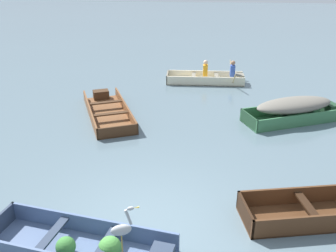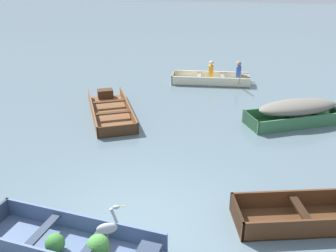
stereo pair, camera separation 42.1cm
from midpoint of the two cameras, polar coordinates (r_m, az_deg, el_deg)
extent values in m
plane|color=slate|center=(7.28, -5.05, -15.50)|extent=(80.00, 80.00, 0.00)
cube|color=#475B7F|center=(7.01, -15.13, -18.07)|extent=(3.41, 1.48, 0.04)
cube|color=#475B7F|center=(7.21, -13.33, -14.64)|extent=(3.27, 0.52, 0.39)
cube|color=#273246|center=(6.63, -11.52, -17.38)|extent=(0.29, 0.93, 0.04)
cube|color=#273246|center=(7.07, -18.98, -15.34)|extent=(0.29, 0.93, 0.04)
sphere|color=#428438|center=(6.65, -10.74, -17.81)|extent=(0.40, 0.40, 0.40)
sphere|color=#387533|center=(6.88, -17.09, -17.18)|extent=(0.34, 0.34, 0.34)
cube|color=#4C2D19|center=(8.13, 22.17, -12.54)|extent=(3.68, 1.79, 0.04)
cube|color=#4C2D19|center=(8.35, 20.96, -9.72)|extent=(3.46, 0.91, 0.41)
cube|color=black|center=(7.39, 10.03, -13.10)|extent=(0.28, 0.94, 0.41)
cube|color=black|center=(7.73, 18.96, -11.37)|extent=(0.36, 0.87, 0.04)
cube|color=brown|center=(12.26, -10.06, 1.70)|extent=(2.54, 3.63, 0.04)
cube|color=brown|center=(12.16, -12.77, 2.02)|extent=(1.51, 3.15, 0.34)
cube|color=brown|center=(12.28, -7.47, 2.66)|extent=(1.51, 3.15, 0.34)
cube|color=#3F2716|center=(10.65, -8.80, -0.90)|extent=(1.10, 0.55, 0.34)
cube|color=#3F2716|center=(13.64, -11.05, 4.71)|extent=(0.64, 0.55, 0.30)
cube|color=#3F2716|center=(12.66, -10.47, 3.53)|extent=(1.06, 0.61, 0.04)
cube|color=#3F2716|center=(11.70, -9.78, 1.83)|extent=(1.06, 0.61, 0.04)
cube|color=#387047|center=(12.26, 17.47, 0.91)|extent=(3.27, 2.26, 0.04)
cube|color=#387047|center=(12.56, 16.35, 2.49)|extent=(2.85, 1.39, 0.40)
cube|color=#387047|center=(11.83, 18.87, 0.80)|extent=(2.85, 1.39, 0.40)
cube|color=#1E3D27|center=(11.40, 11.18, 0.81)|extent=(0.48, 0.94, 0.40)
cube|color=#1E3D27|center=(13.01, 22.62, 2.41)|extent=(0.52, 0.57, 0.36)
cube|color=#1E3D27|center=(12.42, 19.42, 2.33)|extent=(0.54, 0.90, 0.04)
cube|color=#1E3D27|center=(11.90, 15.77, 1.86)|extent=(0.54, 0.90, 0.04)
ellipsoid|color=#6B665B|center=(12.08, 17.76, 3.08)|extent=(2.74, 1.98, 0.41)
cube|color=beige|center=(15.41, 4.85, 6.70)|extent=(3.16, 1.15, 0.04)
cube|color=beige|center=(15.80, 4.86, 7.76)|extent=(3.10, 0.24, 0.36)
cube|color=beige|center=(14.93, 4.89, 6.77)|extent=(3.10, 0.24, 0.36)
cube|color=gray|center=(15.41, -0.87, 7.42)|extent=(0.11, 0.96, 0.36)
cube|color=gray|center=(15.44, 10.01, 7.16)|extent=(0.39, 0.45, 0.33)
cube|color=gray|center=(15.35, 6.64, 7.55)|extent=(0.21, 0.86, 0.04)
cube|color=gray|center=(15.34, 3.13, 7.65)|extent=(0.21, 0.86, 0.04)
cube|color=orange|center=(15.27, 4.91, 8.47)|extent=(0.20, 0.29, 0.44)
sphere|color=beige|center=(15.19, 4.96, 9.63)|extent=(0.18, 0.18, 0.18)
cube|color=#2D4CA5|center=(15.33, 9.02, 8.32)|extent=(0.20, 0.29, 0.44)
sphere|color=#9E7051|center=(15.25, 9.10, 9.47)|extent=(0.18, 0.18, 0.18)
cylinder|color=tan|center=(16.10, 8.79, 8.74)|extent=(0.08, 0.64, 0.55)
cylinder|color=tan|center=(14.61, 9.23, 7.11)|extent=(0.08, 0.64, 0.55)
cylinder|color=olive|center=(6.15, -9.11, -17.14)|extent=(0.02, 0.02, 0.35)
cylinder|color=olive|center=(6.10, -9.05, -17.50)|extent=(0.02, 0.02, 0.35)
ellipsoid|color=#93999E|center=(5.96, -9.25, -15.41)|extent=(0.35, 0.25, 0.18)
cylinder|color=#93999E|center=(5.82, -8.20, -13.60)|extent=(0.12, 0.08, 0.28)
ellipsoid|color=#93999E|center=(5.74, -7.88, -12.36)|extent=(0.12, 0.10, 0.06)
cone|color=gold|center=(5.74, -7.07, -12.27)|extent=(0.10, 0.06, 0.02)
camera|label=1|loc=(0.21, -91.15, -0.52)|focal=40.00mm
camera|label=2|loc=(0.21, 88.85, 0.52)|focal=40.00mm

